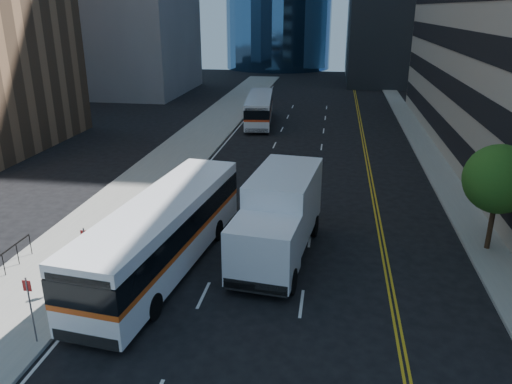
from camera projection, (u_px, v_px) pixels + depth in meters
ground at (284, 333)px, 17.97m from camera, size 160.00×160.00×0.00m
sidewalk_west at (192, 144)px, 42.64m from camera, size 5.00×90.00×0.15m
sidewalk_east at (428, 154)px, 39.80m from camera, size 2.00×90.00×0.15m
street_tree at (499, 179)px, 22.81m from camera, size 3.20×3.20×5.10m
bus_front at (164, 232)px, 21.91m from camera, size 4.14×12.77×3.24m
bus_rear at (259, 108)px, 50.16m from camera, size 3.39×10.95×2.78m
box_truck at (279, 216)px, 22.92m from camera, size 3.64×8.25×3.82m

